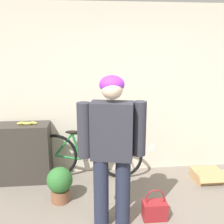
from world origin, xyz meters
TOP-DOWN VIEW (x-y plane):
  - wall_back at (0.00, 2.32)m, footprint 8.00×0.07m
  - side_shelf at (-1.44, 2.08)m, footprint 0.75×0.39m
  - person at (-0.25, 0.91)m, footprint 0.72×0.31m
  - bicycle at (-0.51, 2.08)m, footprint 1.67×0.46m
  - banana at (-1.37, 2.07)m, footprint 0.30×0.09m
  - handbag at (0.26, 0.98)m, footprint 0.28×0.17m
  - cardboard_box at (1.29, 1.80)m, footprint 0.43×0.40m
  - potted_plant at (-0.87, 1.45)m, footprint 0.33×0.33m

SIDE VIEW (x-z plane):
  - cardboard_box at x=1.29m, z-range -0.03..0.19m
  - handbag at x=0.26m, z-range -0.07..0.31m
  - potted_plant at x=-0.87m, z-range 0.02..0.50m
  - bicycle at x=-0.51m, z-range -0.01..0.75m
  - side_shelf at x=-1.44m, z-range 0.00..0.88m
  - banana at x=-1.37m, z-range 0.88..0.92m
  - person at x=-0.25m, z-range 0.13..1.83m
  - wall_back at x=0.00m, z-range 0.00..2.60m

